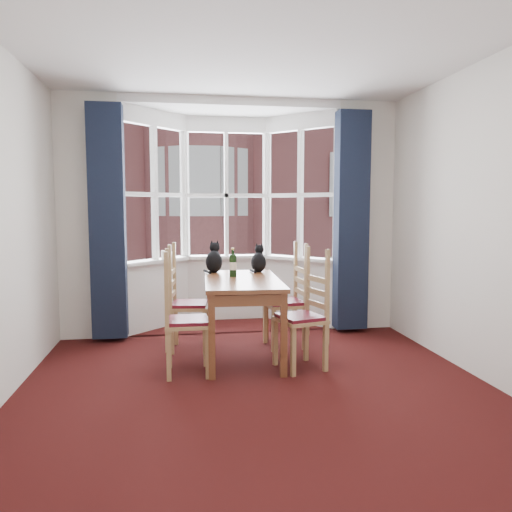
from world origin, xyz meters
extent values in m
plane|color=black|center=(0.00, 0.00, 0.00)|extent=(4.50, 4.50, 0.00)
plane|color=white|center=(0.00, 0.00, 2.80)|extent=(4.50, 4.50, 0.00)
plane|color=silver|center=(2.00, 0.00, 1.40)|extent=(0.00, 4.50, 4.50)
plane|color=silver|center=(0.00, -2.25, 1.40)|extent=(4.00, 0.00, 4.00)
cube|color=silver|center=(-1.65, 2.25, 1.40)|extent=(0.70, 0.12, 2.80)
cube|color=silver|center=(1.65, 2.25, 1.40)|extent=(0.70, 0.12, 2.80)
cube|color=#161E33|center=(-1.42, 2.07, 1.35)|extent=(0.38, 0.22, 2.60)
cube|color=#161E33|center=(1.42, 2.07, 1.35)|extent=(0.38, 0.22, 2.60)
cube|color=brown|center=(-0.01, 1.24, 0.78)|extent=(0.81, 1.42, 0.04)
cube|color=brown|center=(-0.36, 0.61, 0.38)|extent=(0.06, 0.06, 0.76)
cube|color=brown|center=(-0.30, 1.89, 0.38)|extent=(0.06, 0.06, 0.76)
cube|color=brown|center=(0.28, 0.58, 0.38)|extent=(0.06, 0.06, 0.76)
cube|color=brown|center=(0.34, 1.86, 0.38)|extent=(0.06, 0.06, 0.76)
cube|color=tan|center=(-0.57, 0.81, 0.48)|extent=(0.40, 0.42, 0.06)
cube|color=#510E19|center=(-0.57, 0.81, 0.49)|extent=(0.36, 0.38, 0.03)
cube|color=tan|center=(-0.53, 1.59, 0.48)|extent=(0.45, 0.46, 0.06)
cube|color=#510E19|center=(-0.53, 1.59, 0.49)|extent=(0.40, 0.42, 0.03)
cube|color=tan|center=(0.48, 0.79, 0.48)|extent=(0.50, 0.51, 0.06)
cube|color=#510E19|center=(0.48, 0.79, 0.49)|extent=(0.45, 0.46, 0.03)
cube|color=tan|center=(0.49, 1.54, 0.48)|extent=(0.43, 0.45, 0.06)
cube|color=#510E19|center=(0.49, 1.54, 0.49)|extent=(0.39, 0.41, 0.03)
ellipsoid|color=black|center=(-0.26, 1.78, 0.92)|extent=(0.22, 0.27, 0.24)
sphere|color=black|center=(-0.24, 1.86, 1.07)|extent=(0.13, 0.13, 0.11)
cone|color=black|center=(-0.27, 1.87, 1.13)|extent=(0.05, 0.05, 0.05)
cone|color=black|center=(-0.21, 1.86, 1.13)|extent=(0.05, 0.05, 0.05)
ellipsoid|color=black|center=(0.24, 1.74, 0.91)|extent=(0.22, 0.26, 0.22)
sphere|color=black|center=(0.26, 1.82, 1.05)|extent=(0.13, 0.13, 0.10)
cone|color=black|center=(0.23, 1.82, 1.10)|extent=(0.05, 0.05, 0.05)
cone|color=black|center=(0.28, 1.81, 1.10)|extent=(0.05, 0.05, 0.05)
cylinder|color=black|center=(-0.09, 1.41, 0.91)|extent=(0.07, 0.07, 0.21)
sphere|color=black|center=(-0.09, 1.41, 1.01)|extent=(0.07, 0.07, 0.07)
cylinder|color=black|center=(-0.09, 1.41, 1.05)|extent=(0.03, 0.03, 0.09)
cylinder|color=gold|center=(-0.09, 1.41, 1.09)|extent=(0.03, 0.03, 0.02)
cylinder|color=silver|center=(-0.09, 1.41, 0.92)|extent=(0.08, 0.08, 0.08)
cylinder|color=white|center=(-0.83, 2.60, 0.93)|extent=(0.06, 0.06, 0.11)
cylinder|color=white|center=(-0.73, 2.63, 0.92)|extent=(0.06, 0.06, 0.09)
plane|color=#333335|center=(0.00, 32.25, -6.00)|extent=(80.00, 80.00, 0.00)
cube|color=#8F4B4A|center=(0.00, 14.25, 1.00)|extent=(18.00, 6.00, 14.00)
cylinder|color=#8F4B4A|center=(0.00, 11.25, 1.00)|extent=(3.20, 3.20, 14.00)
camera|label=1|loc=(-0.64, -3.69, 1.53)|focal=35.00mm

